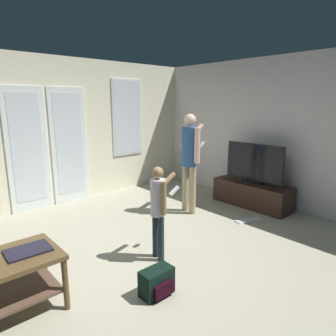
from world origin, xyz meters
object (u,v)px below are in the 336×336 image
Objects in this scene: backpack at (157,282)px; tv_stand at (252,194)px; flat_screen_tv at (254,163)px; person_adult at (190,155)px; laptop_closed at (28,250)px; loose_keyboard at (249,220)px; person_child at (159,205)px.

tv_stand is at bearing 15.58° from backpack.
flat_screen_tv is 0.67× the size of person_adult.
tv_stand is at bearing -26.99° from person_adult.
laptop_closed is (-0.91, 0.63, 0.40)m from backpack.
person_child is at bearing 177.29° from loose_keyboard.
backpack is at bearing -131.76° from person_child.
person_adult is at bearing 153.13° from flat_screen_tv.
flat_screen_tv is at bearing 6.93° from person_child.
person_child is at bearing -3.45° from laptop_closed.
loose_keyboard is at bearing -149.70° from flat_screen_tv.
person_adult reaches higher than person_child.
person_adult reaches higher than tv_stand.
laptop_closed is at bearing 145.25° from backpack.
person_child is 2.37× the size of loose_keyboard.
tv_stand is 2.93× the size of loose_keyboard.
backpack reaches higher than loose_keyboard.
person_child is 3.45× the size of backpack.
person_child is (-2.36, -0.29, -0.10)m from flat_screen_tv.
person_child is at bearing -148.86° from person_adult.
laptop_closed is at bearing 174.41° from person_child.
person_child reaches higher than tv_stand.
laptop_closed reaches higher than loose_keyboard.
flat_screen_tv is 3.39× the size of backpack.
loose_keyboard is 3.14m from laptop_closed.
laptop_closed is at bearing -177.69° from tv_stand.
person_child is 0.85m from backpack.
person_child is at bearing -173.17° from tv_stand.
flat_screen_tv is 2.33× the size of loose_keyboard.
person_adult is at bearing 16.17° from laptop_closed.
laptop_closed is (-3.72, -0.15, -0.23)m from flat_screen_tv.
flat_screen_tv is 1.04m from loose_keyboard.
tv_stand is 0.84× the size of person_adult.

